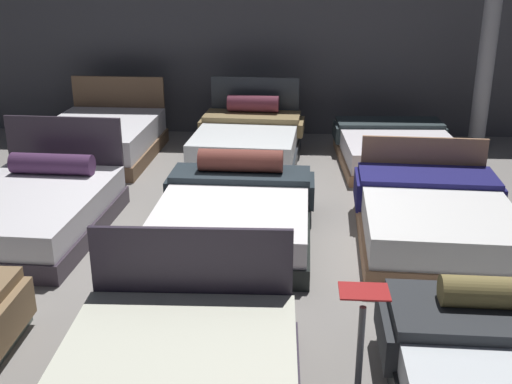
{
  "coord_description": "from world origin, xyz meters",
  "views": [
    {
      "loc": [
        0.68,
        -6.1,
        2.72
      ],
      "look_at": [
        0.28,
        -0.01,
        0.47
      ],
      "focal_mm": 43.48,
      "sensor_mm": 36.0,
      "label": 1
    }
  ],
  "objects_px": {
    "bed_3": "(32,211)",
    "price_sign": "(358,384)",
    "bed_8": "(396,149)",
    "bed_5": "(434,220)",
    "bed_6": "(100,140)",
    "support_pillar": "(489,35)",
    "bed_7": "(248,142)",
    "bed_4": "(234,216)"
  },
  "relations": [
    {
      "from": "bed_3",
      "to": "support_pillar",
      "type": "relative_size",
      "value": 0.63
    },
    {
      "from": "bed_3",
      "to": "bed_6",
      "type": "relative_size",
      "value": 1.02
    },
    {
      "from": "bed_6",
      "to": "bed_7",
      "type": "relative_size",
      "value": 1.06
    },
    {
      "from": "bed_6",
      "to": "support_pillar",
      "type": "height_order",
      "value": "support_pillar"
    },
    {
      "from": "bed_5",
      "to": "price_sign",
      "type": "relative_size",
      "value": 2.14
    },
    {
      "from": "bed_3",
      "to": "price_sign",
      "type": "bearing_deg",
      "value": -39.65
    },
    {
      "from": "price_sign",
      "to": "bed_8",
      "type": "bearing_deg",
      "value": 79.41
    },
    {
      "from": "bed_3",
      "to": "price_sign",
      "type": "distance_m",
      "value": 4.3
    },
    {
      "from": "bed_5",
      "to": "bed_6",
      "type": "relative_size",
      "value": 1.0
    },
    {
      "from": "bed_8",
      "to": "bed_5",
      "type": "bearing_deg",
      "value": -93.19
    },
    {
      "from": "bed_5",
      "to": "bed_8",
      "type": "distance_m",
      "value": 2.74
    },
    {
      "from": "bed_6",
      "to": "bed_8",
      "type": "bearing_deg",
      "value": 0.94
    },
    {
      "from": "bed_3",
      "to": "price_sign",
      "type": "xyz_separation_m",
      "value": [
        3.19,
        -2.88,
        0.14
      ]
    },
    {
      "from": "bed_7",
      "to": "bed_8",
      "type": "relative_size",
      "value": 0.98
    },
    {
      "from": "bed_5",
      "to": "support_pillar",
      "type": "distance_m",
      "value": 4.13
    },
    {
      "from": "bed_5",
      "to": "support_pillar",
      "type": "relative_size",
      "value": 0.62
    },
    {
      "from": "bed_4",
      "to": "price_sign",
      "type": "bearing_deg",
      "value": -69.61
    },
    {
      "from": "bed_7",
      "to": "price_sign",
      "type": "bearing_deg",
      "value": -75.76
    },
    {
      "from": "bed_8",
      "to": "support_pillar",
      "type": "distance_m",
      "value": 2.22
    },
    {
      "from": "bed_6",
      "to": "bed_8",
      "type": "distance_m",
      "value": 4.34
    },
    {
      "from": "bed_6",
      "to": "support_pillar",
      "type": "relative_size",
      "value": 0.62
    },
    {
      "from": "bed_3",
      "to": "bed_8",
      "type": "distance_m",
      "value": 5.05
    },
    {
      "from": "bed_6",
      "to": "bed_7",
      "type": "height_order",
      "value": "bed_7"
    },
    {
      "from": "bed_6",
      "to": "price_sign",
      "type": "relative_size",
      "value": 2.14
    },
    {
      "from": "bed_7",
      "to": "bed_3",
      "type": "bearing_deg",
      "value": -124.25
    },
    {
      "from": "bed_3",
      "to": "bed_7",
      "type": "height_order",
      "value": "bed_7"
    },
    {
      "from": "bed_7",
      "to": "price_sign",
      "type": "xyz_separation_m",
      "value": [
        1.1,
        -5.62,
        0.1
      ]
    },
    {
      "from": "bed_4",
      "to": "price_sign",
      "type": "distance_m",
      "value": 3.06
    },
    {
      "from": "bed_7",
      "to": "bed_8",
      "type": "xyz_separation_m",
      "value": [
        2.15,
        -0.0,
        -0.07
      ]
    },
    {
      "from": "bed_4",
      "to": "bed_3",
      "type": "bearing_deg",
      "value": -178.91
    },
    {
      "from": "bed_3",
      "to": "bed_5",
      "type": "distance_m",
      "value": 4.23
    },
    {
      "from": "bed_5",
      "to": "bed_8",
      "type": "relative_size",
      "value": 1.04
    },
    {
      "from": "bed_4",
      "to": "bed_8",
      "type": "relative_size",
      "value": 1.01
    },
    {
      "from": "bed_5",
      "to": "bed_6",
      "type": "height_order",
      "value": "bed_6"
    },
    {
      "from": "bed_6",
      "to": "bed_8",
      "type": "height_order",
      "value": "bed_6"
    },
    {
      "from": "bed_4",
      "to": "bed_5",
      "type": "relative_size",
      "value": 0.96
    },
    {
      "from": "bed_5",
      "to": "bed_6",
      "type": "distance_m",
      "value": 5.13
    },
    {
      "from": "bed_6",
      "to": "support_pillar",
      "type": "xyz_separation_m",
      "value": [
        5.7,
        0.83,
        1.47
      ]
    },
    {
      "from": "bed_4",
      "to": "bed_8",
      "type": "distance_m",
      "value": 3.42
    },
    {
      "from": "bed_4",
      "to": "price_sign",
      "type": "relative_size",
      "value": 2.06
    },
    {
      "from": "bed_5",
      "to": "bed_6",
      "type": "bearing_deg",
      "value": 149.81
    },
    {
      "from": "support_pillar",
      "to": "bed_6",
      "type": "bearing_deg",
      "value": -171.68
    }
  ]
}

